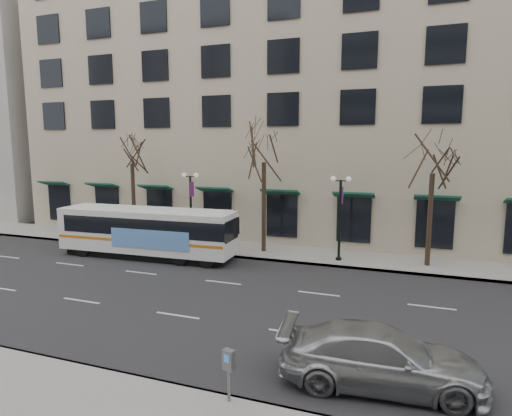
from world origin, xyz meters
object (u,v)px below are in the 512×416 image
at_px(lamp_post_right, 340,214).
at_px(lamp_post_left, 191,206).
at_px(tree_far_right, 433,156).
at_px(silver_car, 381,357).
at_px(pay_station, 229,364).
at_px(tree_far_mid, 264,147).
at_px(city_bus, 148,231).
at_px(tree_far_left, 131,150).

bearing_deg(lamp_post_right, lamp_post_left, 180.00).
relative_size(tree_far_right, silver_car, 1.36).
bearing_deg(lamp_post_left, pay_station, -58.52).
height_order(tree_far_mid, pay_station, tree_far_mid).
bearing_deg(lamp_post_right, city_bus, -165.96).
height_order(lamp_post_left, silver_car, lamp_post_left).
distance_m(tree_far_right, lamp_post_right, 6.11).
xyz_separation_m(city_bus, pay_station, (11.02, -12.62, -0.49)).
bearing_deg(city_bus, tree_far_left, 132.58).
distance_m(tree_far_left, city_bus, 7.02).
bearing_deg(lamp_post_left, silver_car, -44.47).
bearing_deg(lamp_post_left, tree_far_mid, 6.85).
distance_m(tree_far_right, lamp_post_left, 15.40).
height_order(tree_far_right, pay_station, tree_far_right).
bearing_deg(silver_car, tree_far_left, 46.62).
relative_size(tree_far_right, city_bus, 0.70).
height_order(tree_far_left, lamp_post_right, tree_far_left).
distance_m(tree_far_left, lamp_post_left, 6.29).
xyz_separation_m(tree_far_mid, lamp_post_left, (-4.99, -0.60, -3.96)).
height_order(lamp_post_left, city_bus, lamp_post_left).
xyz_separation_m(tree_far_mid, pay_station, (4.50, -16.10, -5.69)).
xyz_separation_m(lamp_post_left, city_bus, (-1.53, -2.88, -1.24)).
bearing_deg(city_bus, pay_station, -51.27).
distance_m(tree_far_right, pay_station, 17.79).
relative_size(tree_far_left, city_bus, 0.72).
relative_size(tree_far_mid, city_bus, 0.74).
distance_m(tree_far_mid, pay_station, 17.66).
distance_m(lamp_post_left, city_bus, 3.49).
height_order(city_bus, silver_car, city_bus).
distance_m(lamp_post_left, lamp_post_right, 10.00).
bearing_deg(pay_station, city_bus, 144.30).
height_order(tree_far_right, lamp_post_left, tree_far_right).
height_order(tree_far_mid, silver_car, tree_far_mid).
height_order(tree_far_left, city_bus, tree_far_left).
bearing_deg(lamp_post_left, tree_far_right, 2.29).
xyz_separation_m(tree_far_left, lamp_post_left, (5.01, -0.60, -3.75)).
xyz_separation_m(lamp_post_right, silver_car, (3.26, -13.02, -2.08)).
bearing_deg(pay_station, lamp_post_left, 134.64).
xyz_separation_m(lamp_post_left, lamp_post_right, (10.00, 0.00, 0.00)).
relative_size(tree_far_mid, pay_station, 5.83).
distance_m(lamp_post_right, silver_car, 13.58).
bearing_deg(tree_far_mid, lamp_post_left, -173.15).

